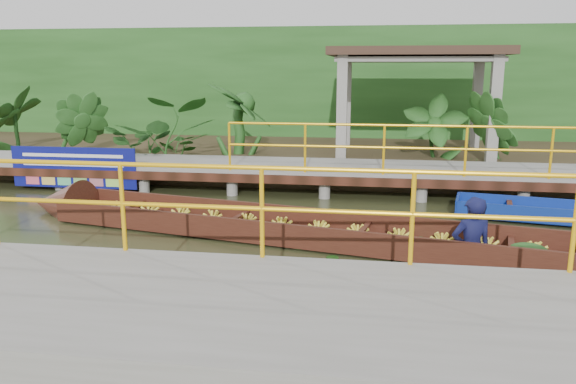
# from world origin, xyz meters

# --- Properties ---
(ground) EXTENTS (80.00, 80.00, 0.00)m
(ground) POSITION_xyz_m (0.00, 0.00, 0.00)
(ground) COLOR #2F351A
(ground) RESTS_ON ground
(land_strip) EXTENTS (30.00, 8.00, 0.45)m
(land_strip) POSITION_xyz_m (0.00, 7.50, 0.23)
(land_strip) COLOR #312818
(land_strip) RESTS_ON ground
(far_dock) EXTENTS (16.00, 2.06, 1.66)m
(far_dock) POSITION_xyz_m (0.02, 3.43, 0.48)
(far_dock) COLOR slate
(far_dock) RESTS_ON ground
(near_dock) EXTENTS (18.00, 2.40, 1.73)m
(near_dock) POSITION_xyz_m (1.00, -4.20, 0.30)
(near_dock) COLOR slate
(near_dock) RESTS_ON ground
(pavilion) EXTENTS (4.40, 3.00, 3.00)m
(pavilion) POSITION_xyz_m (3.00, 6.30, 2.82)
(pavilion) COLOR slate
(pavilion) RESTS_ON ground
(foliage_backdrop) EXTENTS (30.00, 0.80, 4.00)m
(foliage_backdrop) POSITION_xyz_m (0.00, 10.00, 2.00)
(foliage_backdrop) COLOR #1B4516
(foliage_backdrop) RESTS_ON ground
(vendor_boat) EXTENTS (10.62, 3.22, 2.10)m
(vendor_boat) POSITION_xyz_m (1.07, -0.32, 0.21)
(vendor_boat) COLOR #35150E
(vendor_boat) RESTS_ON ground
(blue_banner) EXTENTS (2.89, 0.04, 0.90)m
(blue_banner) POSITION_xyz_m (-4.52, 2.48, 0.56)
(blue_banner) COLOR navy
(blue_banner) RESTS_ON ground
(tropical_plants) EXTENTS (14.39, 1.39, 1.73)m
(tropical_plants) POSITION_xyz_m (-1.75, 5.30, 1.32)
(tropical_plants) COLOR #1B4516
(tropical_plants) RESTS_ON ground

